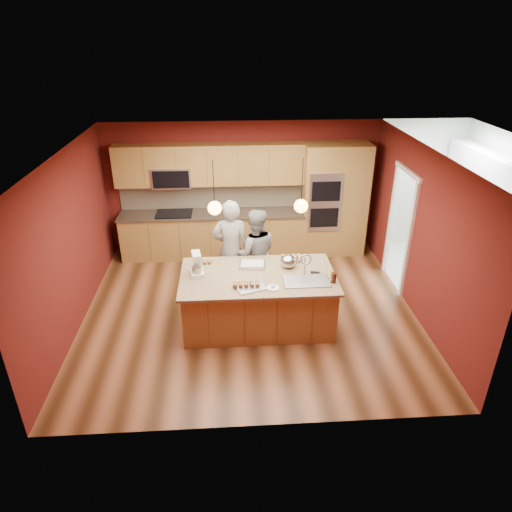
{
  "coord_description": "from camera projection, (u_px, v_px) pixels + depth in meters",
  "views": [
    {
      "loc": [
        -0.32,
        -6.49,
        4.32
      ],
      "look_at": [
        0.1,
        -0.1,
        1.09
      ],
      "focal_mm": 32.0,
      "sensor_mm": 36.0,
      "label": 1
    }
  ],
  "objects": [
    {
      "name": "floor",
      "position": [
        250.0,
        311.0,
        7.75
      ],
      "size": [
        5.5,
        5.5,
        0.0
      ],
      "primitive_type": "plane",
      "color": "#3F2311",
      "rests_on": "ground"
    },
    {
      "name": "person_right",
      "position": [
        255.0,
        253.0,
        7.9
      ],
      "size": [
        0.79,
        0.62,
        1.61
      ],
      "primitive_type": "imported",
      "rotation": [
        0.0,
        0.0,
        3.13
      ],
      "color": "slate",
      "rests_on": "floor"
    },
    {
      "name": "doorway_trim",
      "position": [
        399.0,
        231.0,
        8.15
      ],
      "size": [
        0.08,
        1.11,
        2.2
      ],
      "primitive_type": null,
      "color": "white",
      "rests_on": "wall_right"
    },
    {
      "name": "cabinet_run",
      "position": [
        210.0,
        210.0,
        9.26
      ],
      "size": [
        3.74,
        0.64,
        2.3
      ],
      "color": "olive",
      "rests_on": "floor"
    },
    {
      "name": "cooling_rack",
      "position": [
        251.0,
        287.0,
        6.69
      ],
      "size": [
        0.49,
        0.42,
        0.02
      ],
      "primitive_type": "cube",
      "rotation": [
        0.0,
        0.0,
        0.34
      ],
      "color": "#B3B6BA",
      "rests_on": "island"
    },
    {
      "name": "cupcakes_right",
      "position": [
        292.0,
        258.0,
        7.47
      ],
      "size": [
        0.33,
        0.25,
        0.08
      ],
      "primitive_type": null,
      "color": "tan",
      "rests_on": "island"
    },
    {
      "name": "pendant_right",
      "position": [
        301.0,
        206.0,
        6.58
      ],
      "size": [
        0.2,
        0.2,
        0.8
      ],
      "color": "black",
      "rests_on": "ceiling"
    },
    {
      "name": "island",
      "position": [
        259.0,
        299.0,
        7.23
      ],
      "size": [
        2.4,
        1.34,
        1.26
      ],
      "color": "olive",
      "rests_on": "floor"
    },
    {
      "name": "washer",
      "position": [
        468.0,
        255.0,
        8.57
      ],
      "size": [
        0.68,
        0.7,
        0.95
      ],
      "primitive_type": "cube",
      "rotation": [
        0.0,
        0.0,
        0.17
      ],
      "color": "white",
      "rests_on": "floor"
    },
    {
      "name": "laundry_room",
      "position": [
        487.0,
        174.0,
        8.19
      ],
      "size": [
        2.6,
        2.7,
        2.7
      ],
      "color": "beige",
      "rests_on": "ground"
    },
    {
      "name": "tumbler",
      "position": [
        334.0,
        278.0,
        6.8
      ],
      "size": [
        0.08,
        0.08,
        0.16
      ],
      "primitive_type": "cylinder",
      "color": "#37180B",
      "rests_on": "island"
    },
    {
      "name": "wall_left",
      "position": [
        70.0,
        243.0,
        6.98
      ],
      "size": [
        0.0,
        5.0,
        5.0
      ],
      "primitive_type": "plane",
      "rotation": [
        1.57,
        0.0,
        1.57
      ],
      "color": "#551512",
      "rests_on": "ground"
    },
    {
      "name": "oven_column",
      "position": [
        334.0,
        200.0,
        9.29
      ],
      "size": [
        1.3,
        0.62,
        2.3
      ],
      "color": "olive",
      "rests_on": "floor"
    },
    {
      "name": "plate",
      "position": [
        273.0,
        288.0,
        6.68
      ],
      "size": [
        0.19,
        0.19,
        0.01
      ],
      "primitive_type": "cylinder",
      "color": "white",
      "rests_on": "island"
    },
    {
      "name": "wall_back",
      "position": [
        243.0,
        188.0,
        9.36
      ],
      "size": [
        5.5,
        0.0,
        5.5
      ],
      "primitive_type": "plane",
      "rotation": [
        1.57,
        0.0,
        0.0
      ],
      "color": "#551512",
      "rests_on": "ground"
    },
    {
      "name": "mixing_bowl",
      "position": [
        288.0,
        261.0,
        7.23
      ],
      "size": [
        0.26,
        0.26,
        0.22
      ],
      "primitive_type": "ellipsoid",
      "color": "#ABAFB3",
      "rests_on": "island"
    },
    {
      "name": "ceiling",
      "position": [
        249.0,
        153.0,
        6.53
      ],
      "size": [
        5.5,
        5.5,
        0.0
      ],
      "primitive_type": "plane",
      "rotation": [
        3.14,
        0.0,
        0.0
      ],
      "color": "white",
      "rests_on": "ground"
    },
    {
      "name": "dryer",
      "position": [
        456.0,
        240.0,
        9.07
      ],
      "size": [
        0.81,
        0.83,
        1.04
      ],
      "primitive_type": "cube",
      "rotation": [
        0.0,
        0.0,
        0.31
      ],
      "color": "white",
      "rests_on": "floor"
    },
    {
      "name": "person_left",
      "position": [
        231.0,
        249.0,
        7.84
      ],
      "size": [
        0.65,
        0.43,
        1.78
      ],
      "primitive_type": "imported",
      "rotation": [
        0.0,
        0.0,
        3.13
      ],
      "color": "black",
      "rests_on": "floor"
    },
    {
      "name": "stand_mixer",
      "position": [
        197.0,
        265.0,
        6.99
      ],
      "size": [
        0.23,
        0.29,
        0.37
      ],
      "rotation": [
        0.0,
        0.0,
        0.16
      ],
      "color": "white",
      "rests_on": "island"
    },
    {
      "name": "pendant_left",
      "position": [
        215.0,
        208.0,
        6.5
      ],
      "size": [
        0.2,
        0.2,
        0.8
      ],
      "color": "black",
      "rests_on": "ceiling"
    },
    {
      "name": "cupcakes_left",
      "position": [
        207.0,
        261.0,
        7.39
      ],
      "size": [
        0.15,
        0.15,
        0.07
      ],
      "primitive_type": null,
      "color": "tan",
      "rests_on": "island"
    },
    {
      "name": "wall_right",
      "position": [
        420.0,
        234.0,
        7.3
      ],
      "size": [
        0.0,
        5.0,
        5.0
      ],
      "primitive_type": "plane",
      "rotation": [
        1.57,
        0.0,
        -1.57
      ],
      "color": "#551512",
      "rests_on": "ground"
    },
    {
      "name": "cupcakes_rack",
      "position": [
        246.0,
        284.0,
        6.7
      ],
      "size": [
        0.41,
        0.16,
        0.07
      ],
      "primitive_type": null,
      "color": "tan",
      "rests_on": "island"
    },
    {
      "name": "sheet_cake",
      "position": [
        252.0,
        265.0,
        7.31
      ],
      "size": [
        0.44,
        0.35,
        0.05
      ],
      "rotation": [
        0.0,
        0.0,
        -0.11
      ],
      "color": "#B7BABF",
      "rests_on": "island"
    },
    {
      "name": "phone",
      "position": [
        315.0,
        273.0,
        7.1
      ],
      "size": [
        0.16,
        0.11,
        0.01
      ],
      "primitive_type": "cube",
      "rotation": [
        0.0,
        0.0,
        -0.22
      ],
      "color": "black",
      "rests_on": "island"
    },
    {
      "name": "wall_front",
      "position": [
        261.0,
        335.0,
        4.91
      ],
      "size": [
        5.5,
        0.0,
        5.5
      ],
      "primitive_type": "plane",
      "rotation": [
        -1.57,
        0.0,
        0.0
      ],
      "color": "#551512",
      "rests_on": "ground"
    }
  ]
}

